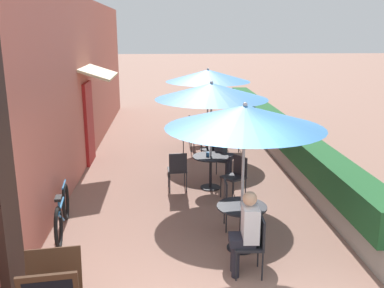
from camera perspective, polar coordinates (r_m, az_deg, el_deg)
cafe_facade_wall at (r=11.82m, az=-14.12°, el=8.28°), size 0.98×14.67×4.20m
planter_hedge at (r=12.34m, az=11.33°, el=1.37°), size 0.60×13.67×1.01m
patio_table_near at (r=6.83m, az=6.62°, el=-9.72°), size 0.78×0.78×0.73m
patio_umbrella_near at (r=6.33m, az=7.05°, el=3.65°), size 2.37×2.37×2.36m
cafe_chair_near_left at (r=6.20m, az=8.22°, el=-12.64°), size 0.42×0.42×0.87m
seated_patron_near_left at (r=6.10m, az=7.23°, el=-11.26°), size 0.41×0.35×1.25m
cafe_chair_near_right at (r=7.49m, az=5.30°, el=-7.52°), size 0.42×0.42×0.87m
coffee_cup_near at (r=6.80m, az=7.86°, el=-7.63°), size 0.07×0.07×0.09m
patio_table_mid at (r=9.32m, az=2.50°, el=-2.80°), size 0.78×0.78×0.73m
patio_umbrella_mid at (r=8.96m, az=2.61°, el=7.05°), size 2.37×2.37×2.36m
cafe_chair_mid_left at (r=8.86m, az=5.91°, el=-3.94°), size 0.56×0.56×0.87m
cafe_chair_mid_right at (r=10.01m, az=3.53°, el=-1.66°), size 0.54×0.54×0.87m
seated_patron_mid_right at (r=9.93m, az=4.15°, el=-0.78°), size 0.50×0.46×1.25m
cafe_chair_mid_back at (r=9.16m, az=-1.94°, el=-3.22°), size 0.43×0.43×0.87m
coffee_cup_mid at (r=9.25m, az=2.10°, el=-1.36°), size 0.07×0.07×0.09m
patio_table_far at (r=12.35m, az=2.07°, el=1.65°), size 0.78×0.78×0.73m
patio_umbrella_far at (r=12.09m, az=2.14°, el=9.10°), size 2.37×2.37×2.36m
cafe_chair_far_left at (r=12.97m, az=0.37°, el=2.23°), size 0.51×0.51×0.87m
cafe_chair_far_right at (r=11.73m, az=0.36°, el=0.86°), size 0.56×0.56×0.87m
cafe_chair_far_back at (r=12.40m, az=5.47°, el=1.56°), size 0.46×0.46×0.87m
coffee_cup_far at (r=12.37m, az=2.67°, el=2.81°), size 0.07×0.07×0.09m
bicycle_leaning at (r=7.72m, az=-16.92°, el=-8.78°), size 0.26×1.74×0.76m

